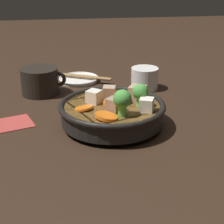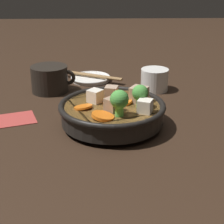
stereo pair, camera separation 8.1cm
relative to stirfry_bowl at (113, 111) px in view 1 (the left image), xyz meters
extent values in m
plane|color=black|center=(0.00, 0.00, -0.04)|extent=(3.00, 3.00, 0.00)
cylinder|color=black|center=(0.00, 0.00, -0.03)|extent=(0.12, 0.12, 0.01)
cylinder|color=black|center=(0.00, 0.00, -0.01)|extent=(0.22, 0.22, 0.04)
torus|color=black|center=(0.00, 0.00, 0.01)|extent=(0.23, 0.23, 0.01)
cylinder|color=brown|center=(0.00, 0.00, 0.00)|extent=(0.20, 0.20, 0.02)
cylinder|color=orange|center=(0.02, 0.02, 0.01)|extent=(0.05, 0.05, 0.01)
cylinder|color=orange|center=(0.00, 0.00, 0.02)|extent=(0.05, 0.05, 0.02)
cylinder|color=orange|center=(-0.02, -0.06, 0.02)|extent=(0.05, 0.05, 0.02)
cylinder|color=orange|center=(-0.06, -0.01, 0.01)|extent=(0.06, 0.06, 0.01)
cylinder|color=#59B84C|center=(0.01, -0.06, 0.02)|extent=(0.02, 0.02, 0.02)
sphere|color=#47933D|center=(0.01, -0.06, 0.05)|extent=(0.04, 0.04, 0.04)
cylinder|color=#59B84C|center=(0.06, -0.01, 0.02)|extent=(0.02, 0.02, 0.02)
sphere|color=#47933D|center=(0.06, -0.01, 0.04)|extent=(0.03, 0.03, 0.03)
cube|color=silver|center=(0.06, -0.04, 0.03)|extent=(0.04, 0.04, 0.03)
cube|color=tan|center=(0.00, 0.05, 0.03)|extent=(0.03, 0.03, 0.03)
cube|color=silver|center=(-0.04, 0.02, 0.03)|extent=(0.04, 0.04, 0.03)
cube|color=tan|center=(0.06, 0.02, 0.03)|extent=(0.05, 0.05, 0.03)
cube|color=#9E7F66|center=(0.00, -0.03, 0.03)|extent=(0.04, 0.04, 0.03)
ellipsoid|color=#EA9E84|center=(0.06, 0.05, 0.02)|extent=(0.03, 0.05, 0.02)
cylinder|color=white|center=(-0.06, 0.32, -0.03)|extent=(0.11, 0.11, 0.01)
torus|color=white|center=(-0.06, 0.32, -0.03)|extent=(0.12, 0.12, 0.01)
cylinder|color=white|center=(0.12, 0.23, -0.01)|extent=(0.08, 0.08, 0.06)
cylinder|color=brown|center=(0.12, 0.23, 0.01)|extent=(0.06, 0.06, 0.00)
cylinder|color=black|center=(-0.16, 0.23, 0.00)|extent=(0.10, 0.10, 0.07)
torus|color=black|center=(-0.12, 0.23, 0.00)|extent=(0.04, 0.01, 0.04)
cube|color=#A33833|center=(-0.23, 0.04, -0.03)|extent=(0.13, 0.11, 0.00)
cylinder|color=olive|center=(-0.05, 0.33, -0.02)|extent=(0.18, 0.10, 0.01)
cylinder|color=olive|center=(-0.06, 0.32, -0.02)|extent=(0.18, 0.10, 0.01)
camera|label=1|loc=(-0.10, -0.74, 0.31)|focal=60.00mm
camera|label=2|loc=(-0.02, -0.74, 0.31)|focal=60.00mm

